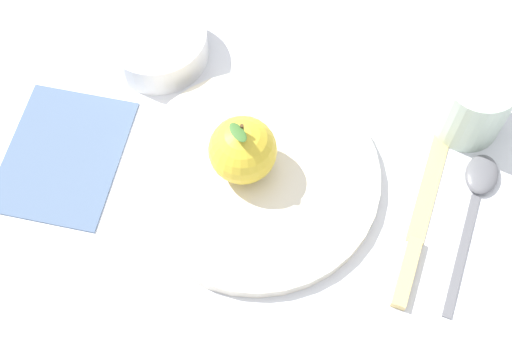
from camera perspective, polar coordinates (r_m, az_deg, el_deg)
The scene contains 8 objects.
ground_plane at distance 0.74m, azimuth 0.66°, elevation -1.72°, with size 2.40×2.40×0.00m, color silver.
dinner_plate at distance 0.74m, azimuth -0.00°, elevation -0.43°, with size 0.26×0.26×0.01m.
apple at distance 0.71m, azimuth -1.07°, elevation 1.64°, with size 0.07×0.07×0.08m.
side_bowl at distance 0.82m, azimuth -7.94°, elevation 10.17°, with size 0.11×0.11×0.04m.
cup at distance 0.78m, azimuth 17.04°, elevation 5.32°, with size 0.08×0.08×0.08m.
knife at distance 0.73m, azimuth 12.73°, elevation -4.91°, with size 0.20×0.06×0.01m.
spoon at distance 0.77m, azimuth 17.27°, elevation -1.70°, with size 0.18×0.06×0.01m.
linen_napkin at distance 0.79m, azimuth -15.16°, elevation 1.25°, with size 0.12×0.16×0.00m, color slate.
Camera 1 is at (0.28, 0.17, 0.66)m, focal length 50.03 mm.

